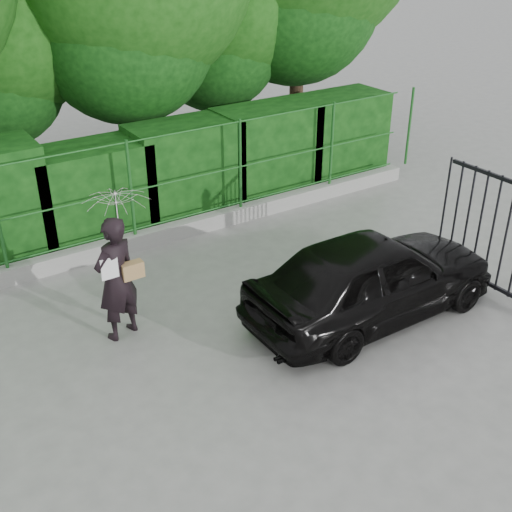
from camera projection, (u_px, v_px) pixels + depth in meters
ground at (250, 387)px, 8.44m from camera, size 80.00×80.00×0.00m
kerb at (116, 247)px, 11.68m from camera, size 14.00×0.25×0.30m
fence at (121, 191)px, 11.30m from camera, size 14.13×0.06×1.80m
hedge at (81, 189)px, 11.94m from camera, size 14.20×1.20×2.21m
woman at (118, 247)px, 8.90m from camera, size 1.01×0.94×2.24m
car at (372, 276)px, 9.64m from camera, size 4.09×1.66×1.39m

